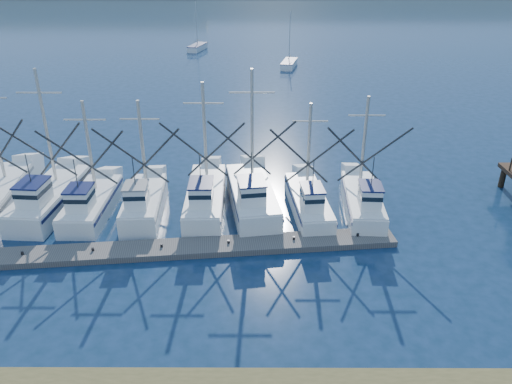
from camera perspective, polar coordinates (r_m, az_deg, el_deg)
ground at (r=25.46m, az=0.15°, el=-14.06°), size 500.00×500.00×0.00m
floating_dock at (r=30.55m, az=-10.71°, el=-6.48°), size 28.52×4.95×0.38m
trawler_fleet at (r=34.54m, az=-10.49°, el=-0.89°), size 28.12×8.79×9.48m
sailboat_near at (r=78.28m, az=3.79°, el=14.39°), size 2.91×5.83×8.10m
sailboat_far at (r=92.44m, az=-6.71°, el=16.09°), size 3.14×5.94×8.10m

